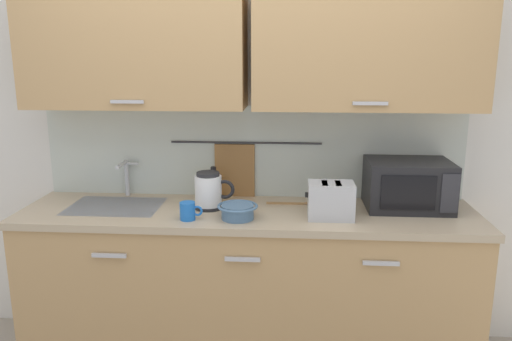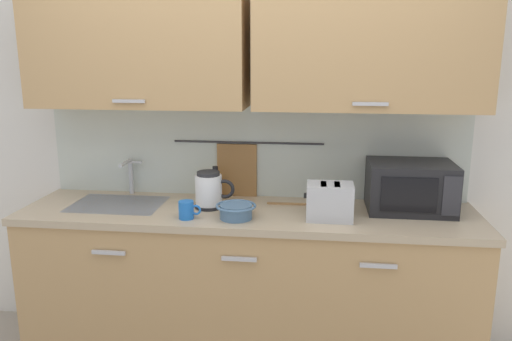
{
  "view_description": "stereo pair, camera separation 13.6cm",
  "coord_description": "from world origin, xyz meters",
  "px_view_note": "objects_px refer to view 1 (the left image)",
  "views": [
    {
      "loc": [
        0.24,
        -2.36,
        1.75
      ],
      "look_at": [
        0.04,
        0.33,
        1.12
      ],
      "focal_mm": 35.31,
      "sensor_mm": 36.0,
      "label": 1
    },
    {
      "loc": [
        0.37,
        -2.35,
        1.75
      ],
      "look_at": [
        0.04,
        0.33,
        1.12
      ],
      "focal_mm": 35.31,
      "sensor_mm": 36.0,
      "label": 2
    }
  ],
  "objects_px": {
    "microwave": "(408,185)",
    "wooden_spoon": "(296,203)",
    "toaster": "(331,200)",
    "electric_kettle": "(209,191)",
    "mixing_bowl": "(238,211)",
    "mug_near_sink": "(188,211)",
    "dish_soap_bottle": "(214,185)"
  },
  "relations": [
    {
      "from": "microwave",
      "to": "wooden_spoon",
      "type": "height_order",
      "value": "microwave"
    },
    {
      "from": "microwave",
      "to": "toaster",
      "type": "distance_m",
      "value": 0.49
    },
    {
      "from": "dish_soap_bottle",
      "to": "mixing_bowl",
      "type": "relative_size",
      "value": 0.92
    },
    {
      "from": "mixing_bowl",
      "to": "toaster",
      "type": "xyz_separation_m",
      "value": [
        0.49,
        0.05,
        0.05
      ]
    },
    {
      "from": "microwave",
      "to": "dish_soap_bottle",
      "type": "relative_size",
      "value": 2.35
    },
    {
      "from": "electric_kettle",
      "to": "mug_near_sink",
      "type": "height_order",
      "value": "electric_kettle"
    },
    {
      "from": "microwave",
      "to": "mixing_bowl",
      "type": "distance_m",
      "value": 0.97
    },
    {
      "from": "mixing_bowl",
      "to": "wooden_spoon",
      "type": "relative_size",
      "value": 0.78
    },
    {
      "from": "mug_near_sink",
      "to": "mixing_bowl",
      "type": "height_order",
      "value": "mug_near_sink"
    },
    {
      "from": "dish_soap_bottle",
      "to": "toaster",
      "type": "height_order",
      "value": "dish_soap_bottle"
    },
    {
      "from": "electric_kettle",
      "to": "wooden_spoon",
      "type": "height_order",
      "value": "electric_kettle"
    },
    {
      "from": "mixing_bowl",
      "to": "toaster",
      "type": "height_order",
      "value": "toaster"
    },
    {
      "from": "toaster",
      "to": "wooden_spoon",
      "type": "relative_size",
      "value": 0.93
    },
    {
      "from": "electric_kettle",
      "to": "mixing_bowl",
      "type": "bearing_deg",
      "value": -43.82
    },
    {
      "from": "electric_kettle",
      "to": "mug_near_sink",
      "type": "bearing_deg",
      "value": -110.81
    },
    {
      "from": "microwave",
      "to": "mixing_bowl",
      "type": "height_order",
      "value": "microwave"
    },
    {
      "from": "dish_soap_bottle",
      "to": "mixing_bowl",
      "type": "bearing_deg",
      "value": -63.12
    },
    {
      "from": "electric_kettle",
      "to": "mixing_bowl",
      "type": "distance_m",
      "value": 0.25
    },
    {
      "from": "toaster",
      "to": "electric_kettle",
      "type": "bearing_deg",
      "value": 169.85
    },
    {
      "from": "mug_near_sink",
      "to": "mixing_bowl",
      "type": "relative_size",
      "value": 0.56
    },
    {
      "from": "microwave",
      "to": "toaster",
      "type": "bearing_deg",
      "value": -154.8
    },
    {
      "from": "microwave",
      "to": "mug_near_sink",
      "type": "height_order",
      "value": "microwave"
    },
    {
      "from": "microwave",
      "to": "dish_soap_bottle",
      "type": "bearing_deg",
      "value": 174.91
    },
    {
      "from": "microwave",
      "to": "electric_kettle",
      "type": "bearing_deg",
      "value": -175.43
    },
    {
      "from": "dish_soap_bottle",
      "to": "mixing_bowl",
      "type": "distance_m",
      "value": 0.4
    },
    {
      "from": "microwave",
      "to": "mixing_bowl",
      "type": "bearing_deg",
      "value": -164.41
    },
    {
      "from": "mug_near_sink",
      "to": "toaster",
      "type": "distance_m",
      "value": 0.75
    },
    {
      "from": "toaster",
      "to": "wooden_spoon",
      "type": "height_order",
      "value": "toaster"
    },
    {
      "from": "microwave",
      "to": "wooden_spoon",
      "type": "xyz_separation_m",
      "value": [
        -0.62,
        0.02,
        -0.13
      ]
    },
    {
      "from": "electric_kettle",
      "to": "mixing_bowl",
      "type": "xyz_separation_m",
      "value": [
        0.18,
        -0.17,
        -0.06
      ]
    },
    {
      "from": "dish_soap_bottle",
      "to": "electric_kettle",
      "type": "bearing_deg",
      "value": -88.9
    },
    {
      "from": "dish_soap_bottle",
      "to": "mug_near_sink",
      "type": "distance_m",
      "value": 0.4
    }
  ]
}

